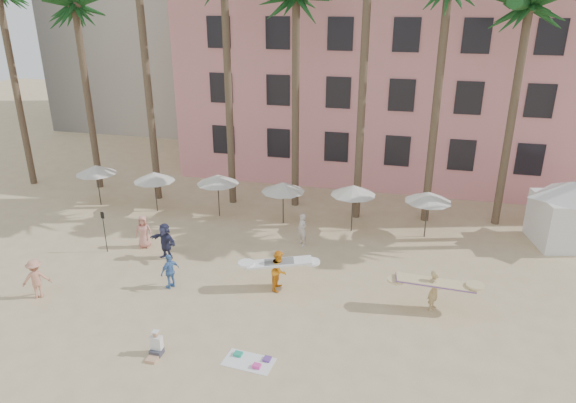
{
  "coord_description": "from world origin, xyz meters",
  "views": [
    {
      "loc": [
        5.93,
        -14.04,
        12.08
      ],
      "look_at": [
        0.92,
        6.0,
        4.0
      ],
      "focal_mm": 32.0,
      "sensor_mm": 36.0,
      "label": 1
    }
  ],
  "objects_px": {
    "pink_hotel": "(435,61)",
    "cabana": "(569,208)",
    "carrier_yellow": "(435,288)",
    "carrier_white": "(279,269)"
  },
  "relations": [
    {
      "from": "cabana",
      "to": "carrier_white",
      "type": "distance_m",
      "value": 15.74
    },
    {
      "from": "cabana",
      "to": "carrier_yellow",
      "type": "xyz_separation_m",
      "value": [
        -6.76,
        -8.16,
        -1.05
      ]
    },
    {
      "from": "pink_hotel",
      "to": "cabana",
      "type": "relative_size",
      "value": 6.59
    },
    {
      "from": "pink_hotel",
      "to": "carrier_yellow",
      "type": "bearing_deg",
      "value": -89.04
    },
    {
      "from": "pink_hotel",
      "to": "carrier_white",
      "type": "xyz_separation_m",
      "value": [
        -6.33,
        -20.62,
        -7.01
      ]
    },
    {
      "from": "pink_hotel",
      "to": "carrier_yellow",
      "type": "height_order",
      "value": "pink_hotel"
    },
    {
      "from": "cabana",
      "to": "carrier_yellow",
      "type": "height_order",
      "value": "cabana"
    },
    {
      "from": "pink_hotel",
      "to": "cabana",
      "type": "distance_m",
      "value": 15.55
    },
    {
      "from": "pink_hotel",
      "to": "carrier_white",
      "type": "relative_size",
      "value": 11.69
    },
    {
      "from": "pink_hotel",
      "to": "carrier_yellow",
      "type": "relative_size",
      "value": 10.81
    }
  ]
}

